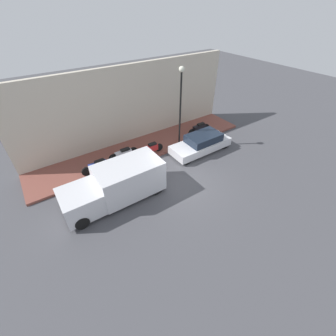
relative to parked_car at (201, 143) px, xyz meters
name	(u,v)px	position (x,y,z in m)	size (l,w,h in m)	color
ground_plane	(184,183)	(-2.14, 3.16, -0.59)	(60.00, 60.00, 0.00)	#47474C
sidewalk	(145,147)	(2.47, 3.16, -0.51)	(2.90, 15.79, 0.16)	brown
building_facade	(131,105)	(4.07, 3.16, 2.10)	(0.30, 15.79, 5.39)	beige
parked_car	(201,143)	(0.00, 0.00, 0.00)	(1.68, 4.37, 1.24)	silver
delivery_van	(115,185)	(-1.08, 6.86, 0.40)	(2.00, 5.27, 1.95)	silver
motorcycle_red	(151,148)	(1.43, 3.23, -0.02)	(0.30, 1.85, 0.78)	#B21E1E
scooter_silver	(124,154)	(1.84, 5.06, 0.01)	(0.30, 2.06, 0.78)	#B7B7BF
motorcycle_black	(199,128)	(1.84, -1.39, -0.02)	(0.30, 2.02, 0.77)	black
motorcycle_blue	(98,166)	(1.58, 6.88, -0.02)	(0.30, 2.03, 0.75)	navy
streetlamp	(181,97)	(1.35, 0.92, 3.06)	(0.35, 0.35, 5.34)	black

